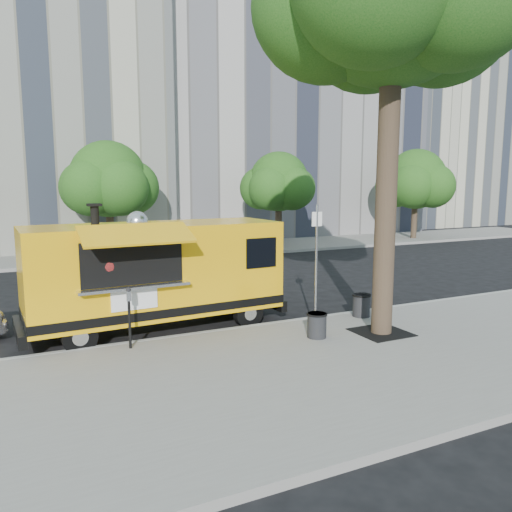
{
  "coord_description": "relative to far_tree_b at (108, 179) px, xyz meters",
  "views": [
    {
      "loc": [
        -5.04,
        -11.82,
        3.67
      ],
      "look_at": [
        0.65,
        0.0,
        1.74
      ],
      "focal_mm": 35.0,
      "sensor_mm": 36.0,
      "label": 1
    }
  ],
  "objects": [
    {
      "name": "parking_meter",
      "position": [
        -2.0,
        -14.05,
        -2.85
      ],
      "size": [
        0.11,
        0.11,
        1.33
      ],
      "color": "black",
      "rests_on": "sidewalk"
    },
    {
      "name": "ground",
      "position": [
        1.0,
        -12.7,
        -3.83
      ],
      "size": [
        120.0,
        120.0,
        0.0
      ],
      "primitive_type": "plane",
      "color": "black",
      "rests_on": "ground"
    },
    {
      "name": "far_tree_d",
      "position": [
        19.0,
        -0.1,
        0.06
      ],
      "size": [
        3.78,
        3.78,
        5.64
      ],
      "color": "#33261C",
      "rests_on": "far_sidewalk"
    },
    {
      "name": "far_sidewalk",
      "position": [
        1.0,
        0.8,
        -3.76
      ],
      "size": [
        60.0,
        5.0,
        0.15
      ],
      "primitive_type": "cube",
      "color": "gray",
      "rests_on": "ground"
    },
    {
      "name": "sign_post",
      "position": [
        2.55,
        -14.25,
        -1.98
      ],
      "size": [
        0.28,
        0.06,
        3.0
      ],
      "color": "silver",
      "rests_on": "sidewalk"
    },
    {
      "name": "far_tree_c",
      "position": [
        9.0,
        -0.3,
        -0.12
      ],
      "size": [
        3.24,
        3.24,
        5.21
      ],
      "color": "#33261C",
      "rests_on": "far_sidewalk"
    },
    {
      "name": "curb",
      "position": [
        1.0,
        -13.63,
        -3.76
      ],
      "size": [
        60.0,
        0.14,
        0.16
      ],
      "primitive_type": "cube",
      "color": "#999993",
      "rests_on": "ground"
    },
    {
      "name": "trash_bin_right",
      "position": [
        2.02,
        -15.15,
        -3.38
      ],
      "size": [
        0.48,
        0.48,
        0.57
      ],
      "color": "black",
      "rests_on": "sidewalk"
    },
    {
      "name": "sidewalk",
      "position": [
        1.0,
        -16.7,
        -3.76
      ],
      "size": [
        60.0,
        6.0,
        0.15
      ],
      "primitive_type": "cube",
      "color": "gray",
      "rests_on": "ground"
    },
    {
      "name": "trash_bin_left",
      "position": [
        4.08,
        -14.1,
        -3.36
      ],
      "size": [
        0.5,
        0.5,
        0.6
      ],
      "color": "black",
      "rests_on": "sidewalk"
    },
    {
      "name": "tree_well",
      "position": [
        3.6,
        -15.5,
        -3.68
      ],
      "size": [
        1.2,
        1.2,
        0.02
      ],
      "primitive_type": "cube",
      "color": "black",
      "rests_on": "sidewalk"
    },
    {
      "name": "building_mid",
      "position": [
        13.0,
        10.3,
        6.17
      ],
      "size": [
        20.0,
        14.0,
        20.0
      ],
      "primitive_type": "cube",
      "color": "#A7A09C",
      "rests_on": "ground"
    },
    {
      "name": "far_tree_b",
      "position": [
        0.0,
        0.0,
        0.0
      ],
      "size": [
        3.6,
        3.6,
        5.5
      ],
      "color": "#33261C",
      "rests_on": "far_sidewalk"
    },
    {
      "name": "food_truck",
      "position": [
        -1.03,
        -12.53,
        -2.34
      ],
      "size": [
        6.56,
        3.25,
        3.18
      ],
      "rotation": [
        0.0,
        0.0,
        0.06
      ],
      "color": "#FFB60D",
      "rests_on": "ground"
    },
    {
      "name": "building_right",
      "position": [
        31.0,
        11.3,
        4.17
      ],
      "size": [
        16.0,
        12.0,
        16.0
      ],
      "primitive_type": "cube",
      "color": "beige",
      "rests_on": "ground"
    }
  ]
}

